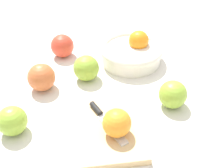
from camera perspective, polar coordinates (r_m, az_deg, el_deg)
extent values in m
plane|color=silver|center=(0.83, -2.40, -3.17)|extent=(2.40, 2.40, 0.00)
cylinder|color=white|center=(0.97, 3.56, 5.44)|extent=(0.19, 0.19, 0.05)
torus|color=white|center=(0.96, 3.61, 6.62)|extent=(0.20, 0.20, 0.02)
sphere|color=orange|center=(0.98, 4.99, 8.06)|extent=(0.06, 0.06, 0.06)
cube|color=#DBB77F|center=(0.75, -0.50, -8.03)|extent=(0.25, 0.18, 0.02)
sphere|color=orange|center=(0.70, 0.89, -7.27)|extent=(0.07, 0.07, 0.07)
cube|color=silver|center=(0.73, 0.07, -8.42)|extent=(0.11, 0.07, 0.00)
cylinder|color=black|center=(0.77, -2.98, -4.57)|extent=(0.05, 0.03, 0.01)
sphere|color=#CC6638|center=(0.87, -12.99, 1.23)|extent=(0.08, 0.08, 0.08)
sphere|color=#8EB738|center=(0.81, 11.25, -1.89)|extent=(0.07, 0.07, 0.07)
sphere|color=#8EB738|center=(0.89, -4.82, 2.97)|extent=(0.08, 0.08, 0.08)
sphere|color=#8EB738|center=(0.76, -18.08, -6.52)|extent=(0.07, 0.07, 0.07)
sphere|color=#D6422D|center=(1.00, -9.22, 7.02)|extent=(0.07, 0.07, 0.07)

